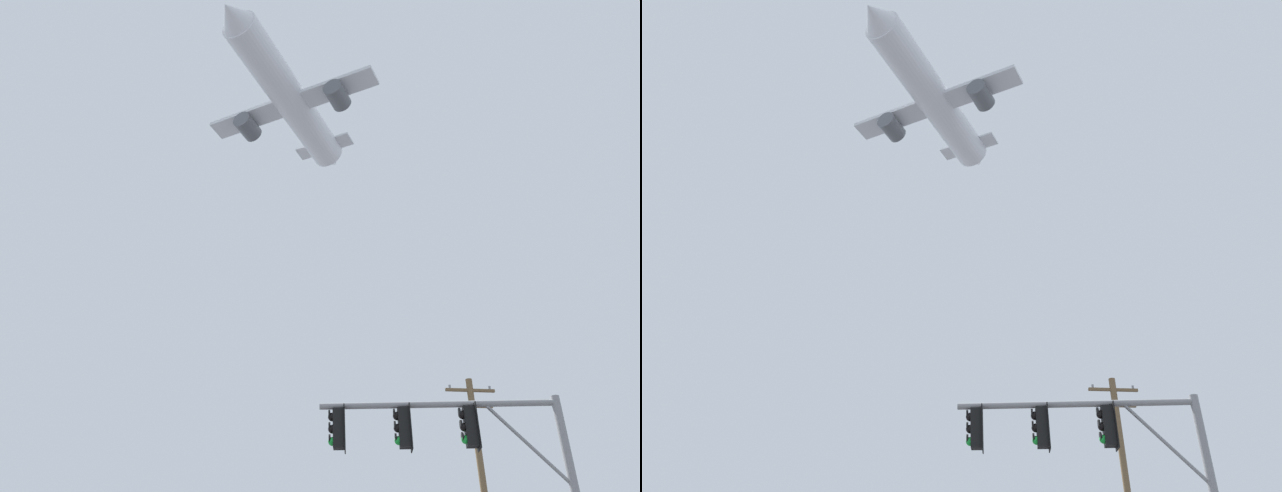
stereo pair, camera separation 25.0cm
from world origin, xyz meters
TOP-DOWN VIEW (x-y plane):
  - signal_pole_near at (3.74, 7.53)m, footprint 5.55×1.03m
  - airplane at (-0.23, 30.61)m, footprint 14.41×18.67m

SIDE VIEW (x-z plane):
  - signal_pole_near at x=3.74m, z-range 1.55..7.21m
  - airplane at x=-0.23m, z-range 36.57..42.08m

